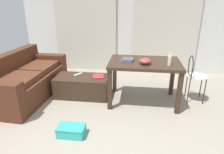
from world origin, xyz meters
TOP-DOWN VIEW (x-y plane):
  - ground_plane at (0.00, 1.19)m, footprint 7.64×7.64m
  - wall_back at (0.00, 3.18)m, footprint 5.07×0.10m
  - curtains at (0.00, 3.10)m, footprint 3.46×0.03m
  - couch at (-1.74, 1.40)m, footprint 0.93×1.83m
  - coffee_table at (-0.67, 1.54)m, footprint 0.98×0.52m
  - craft_table at (0.46, 1.46)m, footprint 1.20×0.80m
  - wire_chair at (1.33, 1.62)m, footprint 0.37×0.38m
  - bottle_near at (0.84, 1.30)m, footprint 0.06×0.06m
  - bowl at (0.46, 1.31)m, footprint 0.19×0.19m
  - book_stack at (0.17, 1.48)m, footprint 0.22×0.27m
  - tv_remote_primary at (-0.76, 1.62)m, footprint 0.15×0.18m
  - magazine at (-0.37, 1.58)m, footprint 0.25×0.28m
  - shoebox at (-0.51, 0.34)m, footprint 0.36×0.23m

SIDE VIEW (x-z plane):
  - ground_plane at x=0.00m, z-range 0.00..0.00m
  - shoebox at x=-0.51m, z-range 0.00..0.14m
  - coffee_table at x=-0.67m, z-range 0.00..0.39m
  - couch at x=-1.74m, z-range -0.09..0.72m
  - magazine at x=-0.37m, z-range 0.39..0.40m
  - tv_remote_primary at x=-0.76m, z-range 0.39..0.41m
  - wire_chair at x=1.33m, z-range 0.11..0.94m
  - craft_table at x=0.46m, z-range 0.27..1.01m
  - book_stack at x=0.17m, z-range 0.75..0.78m
  - bowl at x=0.46m, z-range 0.75..0.85m
  - bottle_near at x=0.84m, z-range 0.72..0.93m
  - curtains at x=0.00m, z-range 0.00..2.28m
  - wall_back at x=0.00m, z-range 0.00..2.68m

